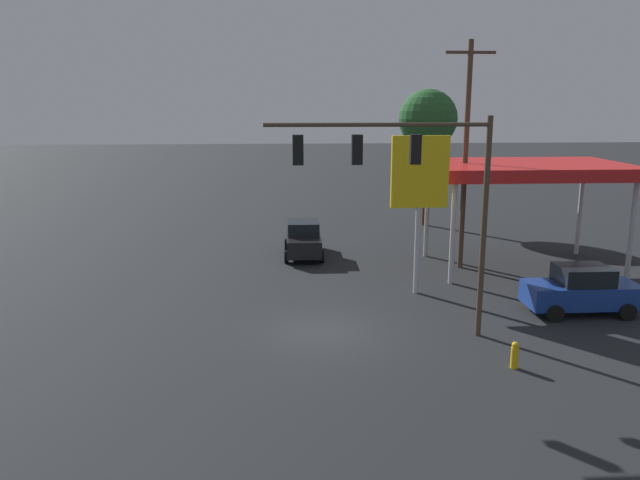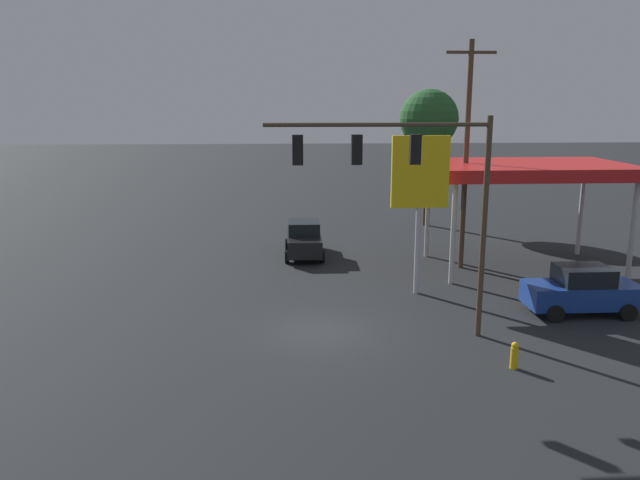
# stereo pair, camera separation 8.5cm
# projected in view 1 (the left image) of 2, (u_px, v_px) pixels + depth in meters

# --- Properties ---
(ground_plane) EXTENTS (200.00, 200.00, 0.00)m
(ground_plane) POSITION_uv_depth(u_px,v_px,m) (323.00, 331.00, 22.93)
(ground_plane) COLOR black
(traffic_signal_assembly) EXTENTS (7.69, 0.43, 7.81)m
(traffic_signal_assembly) POSITION_uv_depth(u_px,v_px,m) (408.00, 175.00, 21.11)
(traffic_signal_assembly) COLOR #473828
(traffic_signal_assembly) RESTS_ON ground
(utility_pole) EXTENTS (2.40, 0.26, 11.09)m
(utility_pole) POSITION_uv_depth(u_px,v_px,m) (466.00, 152.00, 30.36)
(utility_pole) COLOR #473828
(utility_pole) RESTS_ON ground
(gas_station_canopy) EXTENTS (9.63, 6.38, 5.29)m
(gas_station_canopy) POSITION_uv_depth(u_px,v_px,m) (526.00, 171.00, 30.59)
(gas_station_canopy) COLOR red
(gas_station_canopy) RESTS_ON ground
(price_sign) EXTENTS (2.44, 0.27, 6.86)m
(price_sign) POSITION_uv_depth(u_px,v_px,m) (420.00, 180.00, 26.38)
(price_sign) COLOR #B7B7BC
(price_sign) RESTS_ON ground
(sedan_far) EXTENTS (4.40, 2.07, 1.93)m
(sedan_far) POSITION_uv_depth(u_px,v_px,m) (582.00, 290.00, 24.66)
(sedan_far) COLOR navy
(sedan_far) RESTS_ON ground
(sedan_waiting) EXTENTS (2.10, 4.42, 1.93)m
(sedan_waiting) POSITION_uv_depth(u_px,v_px,m) (303.00, 239.00, 33.73)
(sedan_waiting) COLOR black
(sedan_waiting) RESTS_ON ground
(street_tree) EXTENTS (3.84, 3.84, 9.02)m
(street_tree) POSITION_uv_depth(u_px,v_px,m) (428.00, 120.00, 40.76)
(street_tree) COLOR #4C331E
(street_tree) RESTS_ON ground
(fire_hydrant) EXTENTS (0.24, 0.24, 0.88)m
(fire_hydrant) POSITION_uv_depth(u_px,v_px,m) (515.00, 355.00, 19.68)
(fire_hydrant) COLOR gold
(fire_hydrant) RESTS_ON ground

